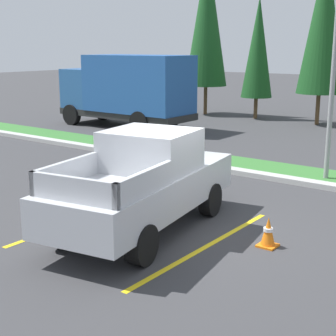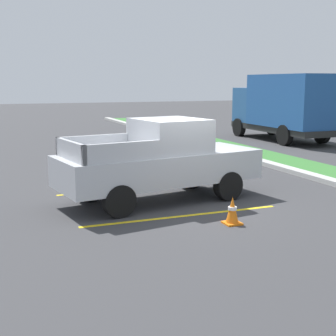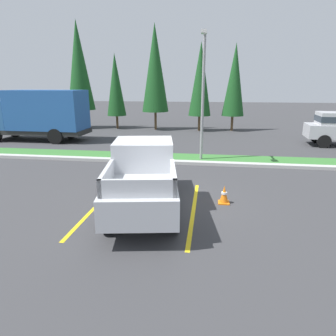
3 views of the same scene
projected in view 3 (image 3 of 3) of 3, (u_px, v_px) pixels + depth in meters
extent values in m
plane|color=#38383A|center=(167.00, 202.00, 9.71)|extent=(120.00, 120.00, 0.00)
cube|color=yellow|center=(97.00, 205.00, 9.52)|extent=(0.12, 4.80, 0.01)
cube|color=yellow|center=(193.00, 210.00, 9.10)|extent=(0.12, 4.80, 0.01)
cube|color=#B2B2AD|center=(182.00, 162.00, 14.46)|extent=(56.00, 0.40, 0.15)
cube|color=#387533|center=(184.00, 158.00, 15.52)|extent=(56.00, 1.80, 0.06)
cylinder|color=black|center=(123.00, 181.00, 10.68)|extent=(0.40, 0.80, 0.76)
cylinder|color=black|center=(170.00, 181.00, 10.72)|extent=(0.40, 0.80, 0.76)
cylinder|color=black|center=(108.00, 218.00, 7.70)|extent=(0.40, 0.80, 0.76)
cylinder|color=black|center=(173.00, 218.00, 7.74)|extent=(0.40, 0.80, 0.76)
cube|color=silver|center=(144.00, 181.00, 9.07)|extent=(2.74, 5.44, 0.76)
cube|color=silver|center=(144.00, 154.00, 9.14)|extent=(2.00, 1.87, 0.84)
cube|color=#2D3842|center=(145.00, 147.00, 9.92)|extent=(1.61, 0.33, 0.63)
cube|color=silver|center=(107.00, 177.00, 7.49)|extent=(0.42, 1.89, 0.44)
cube|color=silver|center=(173.00, 176.00, 7.53)|extent=(0.42, 1.89, 0.44)
cube|color=silver|center=(137.00, 189.00, 6.65)|extent=(1.79, 0.40, 0.44)
cube|color=silver|center=(147.00, 167.00, 11.59)|extent=(1.81, 0.46, 0.28)
cylinder|color=black|center=(15.00, 130.00, 21.92)|extent=(1.00, 0.30, 1.00)
cylinder|color=black|center=(56.00, 136.00, 19.22)|extent=(1.00, 0.30, 1.00)
cylinder|color=black|center=(71.00, 131.00, 21.31)|extent=(1.00, 0.30, 1.00)
cube|color=#262626|center=(39.00, 131.00, 20.47)|extent=(6.80, 2.31, 0.30)
cube|color=#285693|center=(3.00, 114.00, 20.53)|extent=(1.60, 2.30, 1.90)
cube|color=#235199|center=(48.00, 110.00, 19.97)|extent=(5.00, 2.41, 2.60)
cylinder|color=black|center=(317.00, 137.00, 19.66)|extent=(0.82, 0.31, 0.80)
cylinder|color=black|center=(324.00, 141.00, 18.06)|extent=(0.82, 0.31, 0.80)
cylinder|color=gray|center=(203.00, 100.00, 14.39)|extent=(0.14, 0.14, 6.04)
cylinder|color=gray|center=(204.00, 33.00, 13.03)|extent=(0.10, 1.20, 0.10)
cube|color=silver|center=(204.00, 32.00, 12.47)|extent=(0.24, 0.44, 0.14)
cylinder|color=brown|center=(83.00, 119.00, 26.38)|extent=(0.20, 0.20, 1.62)
cone|color=#194C1E|center=(79.00, 66.00, 25.16)|extent=(2.34, 2.34, 7.37)
cylinder|color=brown|center=(117.00, 122.00, 26.12)|extent=(0.20, 0.20, 1.14)
cone|color=#194C1E|center=(116.00, 85.00, 25.26)|extent=(1.64, 1.64, 5.19)
cylinder|color=brown|center=(156.00, 120.00, 25.46)|extent=(0.20, 0.20, 1.54)
cone|color=#194C1E|center=(155.00, 68.00, 24.30)|extent=(2.22, 2.22, 7.01)
cylinder|color=brown|center=(199.00, 123.00, 24.78)|extent=(0.20, 0.20, 1.27)
cone|color=#194C1E|center=(200.00, 79.00, 23.82)|extent=(1.84, 1.84, 5.79)
cylinder|color=brown|center=(232.00, 123.00, 24.83)|extent=(0.20, 0.20, 1.25)
cone|color=#194C1E|center=(234.00, 80.00, 23.89)|extent=(1.81, 1.81, 5.71)
cube|color=orange|center=(224.00, 202.00, 9.67)|extent=(0.36, 0.36, 0.04)
cone|color=orange|center=(224.00, 194.00, 9.58)|extent=(0.28, 0.28, 0.56)
cylinder|color=white|center=(224.00, 193.00, 9.58)|extent=(0.19, 0.19, 0.07)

